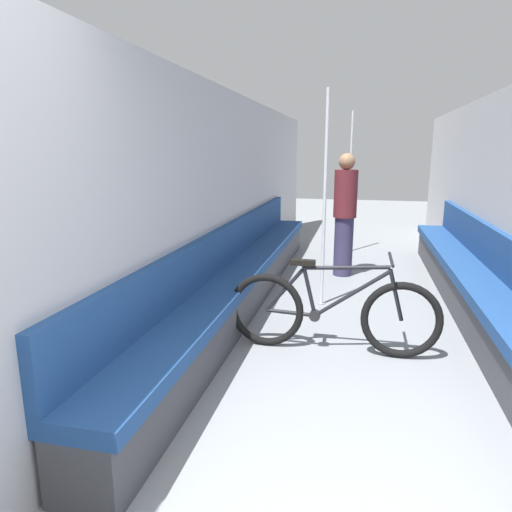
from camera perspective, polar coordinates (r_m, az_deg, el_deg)
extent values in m
cube|color=#B2B2B7|center=(4.96, -4.07, 7.21)|extent=(0.10, 10.65, 2.25)
cube|color=#3D3D42|center=(4.95, -1.36, -3.95)|extent=(0.37, 6.13, 0.37)
cube|color=navy|center=(4.89, -1.37, -1.34)|extent=(0.44, 6.13, 0.10)
cube|color=navy|center=(4.88, -3.50, 1.64)|extent=(0.07, 6.13, 0.40)
cube|color=#3D3D42|center=(4.94, 25.76, -5.31)|extent=(0.37, 6.13, 0.37)
cube|color=navy|center=(4.88, 26.03, -2.70)|extent=(0.44, 6.13, 0.10)
cube|color=navy|center=(4.87, 28.44, 0.06)|extent=(0.07, 6.13, 0.40)
torus|color=black|center=(3.87, 1.29, -6.75)|extent=(0.63, 0.06, 0.63)
torus|color=black|center=(3.82, 17.71, -7.67)|extent=(0.63, 0.06, 0.63)
cylinder|color=black|center=(3.84, 4.31, -7.07)|extent=(0.41, 0.03, 0.05)
cylinder|color=black|center=(3.79, 3.54, -4.29)|extent=(0.33, 0.03, 0.39)
cylinder|color=black|center=(3.75, 6.63, -4.15)|extent=(0.14, 0.03, 0.45)
cylinder|color=black|center=(3.74, 11.84, -4.68)|extent=(0.59, 0.03, 0.44)
cylinder|color=black|center=(3.68, 11.15, -1.44)|extent=(0.68, 0.03, 0.08)
cylinder|color=black|center=(3.75, 17.09, -4.70)|extent=(0.14, 0.03, 0.42)
cylinder|color=black|center=(3.82, 7.37, -7.38)|extent=(0.09, 0.06, 0.09)
cube|color=black|center=(3.70, 5.88, -0.82)|extent=(0.20, 0.07, 0.04)
cylinder|color=black|center=(3.67, 16.53, -0.40)|extent=(0.02, 0.46, 0.02)
cylinder|color=gray|center=(5.04, 8.15, -5.88)|extent=(0.08, 0.08, 0.01)
cylinder|color=silver|center=(4.80, 8.58, 6.78)|extent=(0.04, 0.04, 2.23)
cylinder|color=gray|center=(7.66, 11.27, 0.53)|extent=(0.08, 0.08, 0.01)
cylinder|color=silver|center=(7.51, 11.64, 8.84)|extent=(0.04, 0.04, 2.23)
cylinder|color=#332D4C|center=(6.15, 10.86, 1.19)|extent=(0.25, 0.25, 0.78)
cylinder|color=#5B1E23|center=(6.05, 11.14, 7.64)|extent=(0.30, 0.30, 0.61)
sphere|color=#936B4C|center=(6.03, 11.31, 11.51)|extent=(0.21, 0.21, 0.21)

